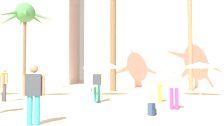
# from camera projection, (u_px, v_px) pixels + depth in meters

# --- Properties ---
(hotel_pink) EXTENTS (16.20, 11.85, 14.75)m
(hotel_pink) POSITION_uv_depth(u_px,v_px,m) (152.00, 29.00, 34.37)
(hotel_pink) COLOR beige
(hotel_pink) RESTS_ON ground
(palm_tree_center) EXTENTS (5.78, 5.64, 8.05)m
(palm_tree_center) POSITION_uv_depth(u_px,v_px,m) (25.00, 17.00, 24.19)
(palm_tree_center) COLOR brown
(palm_tree_center) RESTS_ON ground
(cafe_umbrella_1) EXTENTS (2.13, 2.13, 2.20)m
(cafe_umbrella_1) POSITION_uv_depth(u_px,v_px,m) (43.00, 65.00, 17.05)
(cafe_umbrella_1) COLOR gray
(cafe_umbrella_1) RESTS_ON ground
(cafe_umbrella_2) EXTENTS (2.72, 2.72, 2.19)m
(cafe_umbrella_2) POSITION_uv_depth(u_px,v_px,m) (200.00, 65.00, 17.12)
(cafe_umbrella_2) COLOR gray
(cafe_umbrella_2) RESTS_ON ground
(cafe_umbrella_3) EXTENTS (2.60, 2.60, 2.36)m
(cafe_umbrella_3) POSITION_uv_depth(u_px,v_px,m) (102.00, 64.00, 17.39)
(cafe_umbrella_3) COLOR gray
(cafe_umbrella_3) RESTS_ON ground
(beach_towel) EXTENTS (1.87, 1.22, 0.01)m
(beach_towel) POSITION_uv_depth(u_px,v_px,m) (186.00, 115.00, 8.93)
(beach_towel) COLOR white
(beach_towel) RESTS_ON ground
(backpack) EXTENTS (0.34, 0.35, 0.42)m
(backpack) POSITION_uv_depth(u_px,v_px,m) (152.00, 109.00, 8.94)
(backpack) COLOR navy
(backpack) RESTS_ON ground
(person_near_left) EXTENTS (0.78, 2.96, 1.68)m
(person_near_left) POSITION_uv_depth(u_px,v_px,m) (97.00, 84.00, 13.09)
(person_near_left) COLOR teal
(person_near_left) RESTS_ON ground
(person_mid_right) EXTENTS (0.61, 0.32, 1.65)m
(person_mid_right) POSITION_uv_depth(u_px,v_px,m) (174.00, 87.00, 10.40)
(person_mid_right) COLOR #B7337F
(person_mid_right) RESTS_ON ground
(person_near_right) EXTENTS (0.61, 0.29, 1.68)m
(person_near_right) POSITION_uv_depth(u_px,v_px,m) (34.00, 92.00, 7.21)
(person_near_right) COLOR teal
(person_near_right) RESTS_ON ground
(person_far_left) EXTENTS (0.27, 0.61, 1.74)m
(person_far_left) POSITION_uv_depth(u_px,v_px,m) (160.00, 83.00, 13.07)
(person_far_left) COLOR gold
(person_far_left) RESTS_ON ground
(person_mid_left) EXTENTS (0.51, 0.48, 1.74)m
(person_mid_left) POSITION_uv_depth(u_px,v_px,m) (4.00, 83.00, 13.52)
(person_mid_left) COLOR #3D3D42
(person_mid_left) RESTS_ON ground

